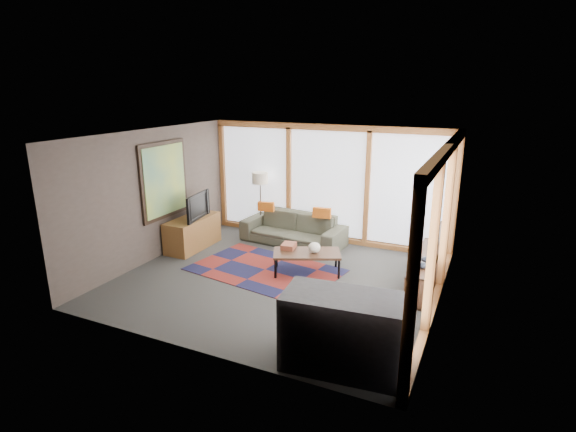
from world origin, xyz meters
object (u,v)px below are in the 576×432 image
at_px(sofa, 293,229).
at_px(bookshelf, 426,271).
at_px(floor_lamp, 261,204).
at_px(bar_counter, 346,333).
at_px(television, 194,206).
at_px(coffee_table, 307,263).
at_px(tv_console, 193,233).

xyz_separation_m(sofa, bookshelf, (3.00, -1.00, -0.08)).
distance_m(floor_lamp, bar_counter, 5.43).
bearing_deg(bar_counter, television, 141.40).
bearing_deg(television, floor_lamp, -37.36).
distance_m(coffee_table, tv_console, 2.77).
distance_m(tv_console, television, 0.62).
bearing_deg(sofa, floor_lamp, 168.39).
bearing_deg(bar_counter, sofa, 116.62).
xyz_separation_m(television, bar_counter, (4.23, -2.75, -0.46)).
bearing_deg(television, bookshelf, -96.54).
relative_size(bookshelf, television, 2.18).
bearing_deg(floor_lamp, coffee_table, -41.96).
xyz_separation_m(floor_lamp, coffee_table, (1.87, -1.68, -0.53)).
bearing_deg(sofa, bar_counter, -53.00).
bearing_deg(floor_lamp, sofa, -16.43).
bearing_deg(tv_console, television, -6.46).
relative_size(floor_lamp, coffee_table, 1.20).
height_order(floor_lamp, tv_console, floor_lamp).
bearing_deg(sofa, tv_console, -142.99).
height_order(floor_lamp, television, floor_lamp).
distance_m(coffee_table, bar_counter, 2.98).
relative_size(coffee_table, tv_console, 0.92).
xyz_separation_m(sofa, tv_console, (-1.85, -1.16, -0.00)).
xyz_separation_m(floor_lamp, bookshelf, (3.96, -1.28, -0.48)).
xyz_separation_m(floor_lamp, television, (-0.80, -1.46, 0.21)).
relative_size(floor_lamp, bookshelf, 0.71).
xyz_separation_m(sofa, coffee_table, (0.91, -1.40, -0.13)).
xyz_separation_m(coffee_table, bookshelf, (2.09, 0.40, 0.05)).
bearing_deg(coffee_table, tv_console, 175.16).
distance_m(floor_lamp, bookshelf, 4.19).
bearing_deg(television, sofa, -64.93).
height_order(bookshelf, tv_console, tv_console).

